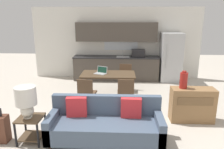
{
  "coord_description": "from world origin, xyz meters",
  "views": [
    {
      "loc": [
        0.22,
        -3.79,
        2.38
      ],
      "look_at": [
        -0.02,
        1.5,
        0.95
      ],
      "focal_mm": 35.0,
      "sensor_mm": 36.0,
      "label": 1
    }
  ],
  "objects_px": {
    "couch": "(106,124)",
    "dining_chair_near_right": "(126,92)",
    "side_table": "(31,125)",
    "vase": "(184,80)",
    "dining_chair_near_left": "(87,92)",
    "table_lamp": "(26,99)",
    "laptop": "(101,72)",
    "credenza": "(192,105)",
    "refrigerator": "(171,57)",
    "dining_chair_far_right": "(125,76)",
    "dining_table": "(108,76)"
  },
  "relations": [
    {
      "from": "couch",
      "to": "refrigerator",
      "type": "bearing_deg",
      "value": 63.29
    },
    {
      "from": "refrigerator",
      "to": "laptop",
      "type": "bearing_deg",
      "value": -140.74
    },
    {
      "from": "dining_chair_near_right",
      "to": "dining_chair_near_left",
      "type": "height_order",
      "value": "same"
    },
    {
      "from": "dining_table",
      "to": "dining_chair_near_left",
      "type": "bearing_deg",
      "value": -121.91
    },
    {
      "from": "dining_chair_near_right",
      "to": "laptop",
      "type": "height_order",
      "value": "laptop"
    },
    {
      "from": "credenza",
      "to": "dining_chair_near_right",
      "type": "xyz_separation_m",
      "value": [
        -1.53,
        0.56,
        0.09
      ]
    },
    {
      "from": "dining_chair_near_left",
      "to": "side_table",
      "type": "bearing_deg",
      "value": 69.01
    },
    {
      "from": "table_lamp",
      "to": "credenza",
      "type": "bearing_deg",
      "value": 17.06
    },
    {
      "from": "credenza",
      "to": "laptop",
      "type": "distance_m",
      "value": 2.62
    },
    {
      "from": "refrigerator",
      "to": "table_lamp",
      "type": "distance_m",
      "value": 5.6
    },
    {
      "from": "dining_chair_near_right",
      "to": "dining_chair_far_right",
      "type": "height_order",
      "value": "same"
    },
    {
      "from": "refrigerator",
      "to": "couch",
      "type": "xyz_separation_m",
      "value": [
        -2.11,
        -4.18,
        -0.55
      ]
    },
    {
      "from": "couch",
      "to": "vase",
      "type": "distance_m",
      "value": 2.04
    },
    {
      "from": "table_lamp",
      "to": "credenza",
      "type": "relative_size",
      "value": 0.63
    },
    {
      "from": "couch",
      "to": "vase",
      "type": "height_order",
      "value": "vase"
    },
    {
      "from": "dining_table",
      "to": "couch",
      "type": "height_order",
      "value": "couch"
    },
    {
      "from": "dining_chair_near_right",
      "to": "dining_chair_near_left",
      "type": "relative_size",
      "value": 1.0
    },
    {
      "from": "vase",
      "to": "laptop",
      "type": "relative_size",
      "value": 1.01
    },
    {
      "from": "dining_chair_near_right",
      "to": "dining_chair_far_right",
      "type": "relative_size",
      "value": 1.0
    },
    {
      "from": "refrigerator",
      "to": "vase",
      "type": "height_order",
      "value": "refrigerator"
    },
    {
      "from": "credenza",
      "to": "dining_chair_far_right",
      "type": "relative_size",
      "value": 1.15
    },
    {
      "from": "table_lamp",
      "to": "vase",
      "type": "xyz_separation_m",
      "value": [
        3.17,
        1.06,
        0.1
      ]
    },
    {
      "from": "dining_chair_near_left",
      "to": "dining_chair_near_right",
      "type": "bearing_deg",
      "value": -168.46
    },
    {
      "from": "vase",
      "to": "credenza",
      "type": "bearing_deg",
      "value": -5.06
    },
    {
      "from": "vase",
      "to": "table_lamp",
      "type": "bearing_deg",
      "value": -161.43
    },
    {
      "from": "credenza",
      "to": "dining_chair_near_right",
      "type": "height_order",
      "value": "dining_chair_near_right"
    },
    {
      "from": "vase",
      "to": "dining_chair_near_right",
      "type": "relative_size",
      "value": 0.47
    },
    {
      "from": "side_table",
      "to": "dining_chair_near_left",
      "type": "bearing_deg",
      "value": 61.22
    },
    {
      "from": "side_table",
      "to": "dining_chair_near_right",
      "type": "xyz_separation_m",
      "value": [
        1.84,
        1.6,
        0.14
      ]
    },
    {
      "from": "dining_chair_near_right",
      "to": "side_table",
      "type": "bearing_deg",
      "value": 39.84
    },
    {
      "from": "dining_table",
      "to": "dining_chair_near_left",
      "type": "xyz_separation_m",
      "value": [
        -0.5,
        -0.81,
        -0.22
      ]
    },
    {
      "from": "vase",
      "to": "dining_chair_far_right",
      "type": "bearing_deg",
      "value": 121.56
    },
    {
      "from": "credenza",
      "to": "vase",
      "type": "bearing_deg",
      "value": 174.94
    },
    {
      "from": "credenza",
      "to": "dining_chair_near_left",
      "type": "bearing_deg",
      "value": 168.9
    },
    {
      "from": "dining_chair_near_left",
      "to": "dining_chair_far_right",
      "type": "height_order",
      "value": "same"
    },
    {
      "from": "table_lamp",
      "to": "laptop",
      "type": "relative_size",
      "value": 1.54
    },
    {
      "from": "couch",
      "to": "table_lamp",
      "type": "distance_m",
      "value": 1.57
    },
    {
      "from": "credenza",
      "to": "vase",
      "type": "height_order",
      "value": "vase"
    },
    {
      "from": "credenza",
      "to": "dining_chair_far_right",
      "type": "distance_m",
      "value": 2.61
    },
    {
      "from": "couch",
      "to": "dining_chair_near_right",
      "type": "distance_m",
      "value": 1.54
    },
    {
      "from": "couch",
      "to": "dining_chair_near_left",
      "type": "bearing_deg",
      "value": 112.84
    },
    {
      "from": "dining_chair_near_right",
      "to": "table_lamp",
      "type": "bearing_deg",
      "value": 39.47
    },
    {
      "from": "vase",
      "to": "dining_table",
      "type": "bearing_deg",
      "value": 144.31
    },
    {
      "from": "dining_table",
      "to": "dining_chair_near_right",
      "type": "height_order",
      "value": "dining_chair_near_right"
    },
    {
      "from": "side_table",
      "to": "dining_chair_far_right",
      "type": "height_order",
      "value": "dining_chair_far_right"
    },
    {
      "from": "side_table",
      "to": "dining_chair_near_right",
      "type": "bearing_deg",
      "value": 40.93
    },
    {
      "from": "credenza",
      "to": "dining_chair_near_left",
      "type": "distance_m",
      "value": 2.58
    },
    {
      "from": "couch",
      "to": "dining_chair_near_right",
      "type": "relative_size",
      "value": 2.56
    },
    {
      "from": "credenza",
      "to": "laptop",
      "type": "relative_size",
      "value": 2.46
    },
    {
      "from": "side_table",
      "to": "vase",
      "type": "xyz_separation_m",
      "value": [
        3.13,
        1.06,
        0.63
      ]
    }
  ]
}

